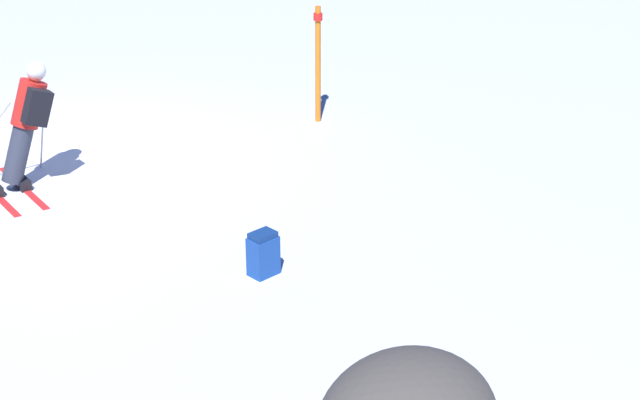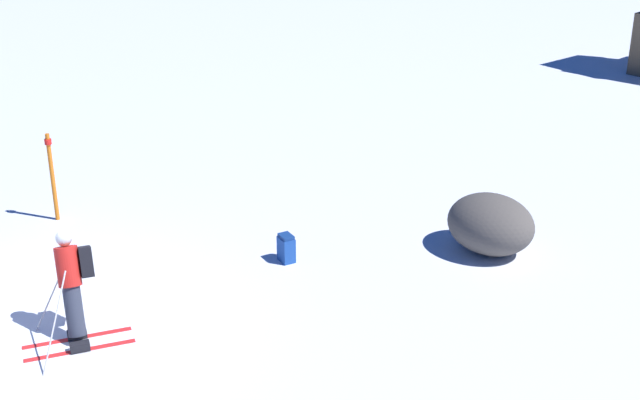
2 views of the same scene
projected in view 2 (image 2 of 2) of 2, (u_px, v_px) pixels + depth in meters
ground_plane at (48, 320)px, 13.62m from camera, size 300.00×300.00×0.00m
skier at (72, 281)px, 12.91m from camera, size 1.32×1.63×1.65m
spare_backpack at (286, 248)px, 15.34m from camera, size 0.34×0.28×0.50m
exposed_boulder_0 at (491, 224)px, 15.60m from camera, size 1.60×1.36×1.04m
trail_marker at (52, 173)px, 16.66m from camera, size 0.13×0.13×1.73m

